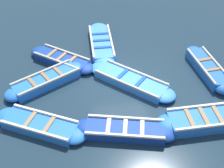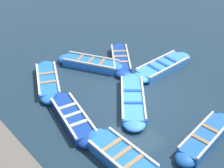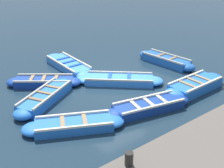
{
  "view_description": "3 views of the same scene",
  "coord_description": "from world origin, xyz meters",
  "px_view_note": "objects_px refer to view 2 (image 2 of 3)",
  "views": [
    {
      "loc": [
        -9.54,
        1.82,
        8.07
      ],
      "look_at": [
        -0.73,
        0.57,
        0.52
      ],
      "focal_mm": 50.0,
      "sensor_mm": 36.0,
      "label": 1
    },
    {
      "loc": [
        -7.58,
        -7.29,
        8.07
      ],
      "look_at": [
        -0.24,
        1.0,
        0.28
      ],
      "focal_mm": 50.0,
      "sensor_mm": 36.0,
      "label": 2
    },
    {
      "loc": [
        -9.78,
        7.66,
        5.76
      ],
      "look_at": [
        -0.87,
        0.66,
        0.46
      ],
      "focal_mm": 50.0,
      "sensor_mm": 36.0,
      "label": 3
    }
  ],
  "objects_px": {
    "boat_drifting": "(163,67)",
    "boat_centre": "(121,59)",
    "boat_outer_left": "(205,138)",
    "boat_outer_right": "(48,81)",
    "boat_mid_row": "(122,158)",
    "boat_inner_gap": "(133,99)",
    "boat_alongside": "(91,63)",
    "boat_broadside": "(73,118)"
  },
  "relations": [
    {
      "from": "boat_drifting",
      "to": "boat_centre",
      "type": "bearing_deg",
      "value": 119.52
    },
    {
      "from": "boat_centre",
      "to": "boat_outer_left",
      "type": "height_order",
      "value": "boat_outer_left"
    },
    {
      "from": "boat_outer_right",
      "to": "boat_mid_row",
      "type": "bearing_deg",
      "value": -96.26
    },
    {
      "from": "boat_inner_gap",
      "to": "boat_mid_row",
      "type": "bearing_deg",
      "value": -140.86
    },
    {
      "from": "boat_centre",
      "to": "boat_outer_right",
      "type": "xyz_separation_m",
      "value": [
        -3.71,
        0.8,
        -0.01
      ]
    },
    {
      "from": "boat_alongside",
      "to": "boat_broadside",
      "type": "bearing_deg",
      "value": -138.3
    },
    {
      "from": "boat_drifting",
      "to": "boat_mid_row",
      "type": "relative_size",
      "value": 1.11
    },
    {
      "from": "boat_outer_left",
      "to": "boat_outer_right",
      "type": "distance_m",
      "value": 7.14
    },
    {
      "from": "boat_centre",
      "to": "boat_inner_gap",
      "type": "distance_m",
      "value": 3.26
    },
    {
      "from": "boat_mid_row",
      "to": "boat_outer_right",
      "type": "bearing_deg",
      "value": 83.74
    },
    {
      "from": "boat_centre",
      "to": "boat_mid_row",
      "type": "distance_m",
      "value": 6.4
    },
    {
      "from": "boat_mid_row",
      "to": "boat_alongside",
      "type": "distance_m",
      "value": 6.12
    },
    {
      "from": "boat_broadside",
      "to": "boat_drifting",
      "type": "bearing_deg",
      "value": 1.93
    },
    {
      "from": "boat_inner_gap",
      "to": "boat_alongside",
      "type": "height_order",
      "value": "boat_alongside"
    },
    {
      "from": "boat_outer_left",
      "to": "boat_mid_row",
      "type": "xyz_separation_m",
      "value": [
        -2.8,
        1.27,
        0.01
      ]
    },
    {
      "from": "boat_outer_left",
      "to": "boat_mid_row",
      "type": "distance_m",
      "value": 3.08
    },
    {
      "from": "boat_outer_right",
      "to": "boat_alongside",
      "type": "distance_m",
      "value": 2.35
    },
    {
      "from": "boat_broadside",
      "to": "boat_mid_row",
      "type": "height_order",
      "value": "boat_mid_row"
    },
    {
      "from": "boat_outer_left",
      "to": "boat_outer_right",
      "type": "bearing_deg",
      "value": 107.93
    },
    {
      "from": "boat_outer_left",
      "to": "boat_inner_gap",
      "type": "height_order",
      "value": "boat_outer_left"
    },
    {
      "from": "boat_broadside",
      "to": "boat_alongside",
      "type": "xyz_separation_m",
      "value": [
        2.98,
        2.66,
        0.01
      ]
    },
    {
      "from": "boat_drifting",
      "to": "boat_outer_right",
      "type": "xyz_separation_m",
      "value": [
        -4.75,
        2.64,
        -0.01
      ]
    },
    {
      "from": "boat_inner_gap",
      "to": "boat_alongside",
      "type": "distance_m",
      "value": 3.37
    },
    {
      "from": "boat_outer_left",
      "to": "boat_drifting",
      "type": "distance_m",
      "value": 4.88
    },
    {
      "from": "boat_broadside",
      "to": "boat_alongside",
      "type": "distance_m",
      "value": 3.99
    },
    {
      "from": "boat_outer_left",
      "to": "boat_broadside",
      "type": "distance_m",
      "value": 4.88
    },
    {
      "from": "boat_outer_left",
      "to": "boat_alongside",
      "type": "relative_size",
      "value": 0.98
    },
    {
      "from": "boat_drifting",
      "to": "boat_outer_right",
      "type": "relative_size",
      "value": 1.09
    },
    {
      "from": "boat_broadside",
      "to": "boat_drifting",
      "type": "height_order",
      "value": "boat_broadside"
    },
    {
      "from": "boat_centre",
      "to": "boat_alongside",
      "type": "xyz_separation_m",
      "value": [
        -1.37,
        0.64,
        0.02
      ]
    },
    {
      "from": "boat_centre",
      "to": "boat_broadside",
      "type": "height_order",
      "value": "boat_broadside"
    },
    {
      "from": "boat_centre",
      "to": "boat_broadside",
      "type": "distance_m",
      "value": 4.8
    },
    {
      "from": "boat_centre",
      "to": "boat_mid_row",
      "type": "xyz_separation_m",
      "value": [
        -4.31,
        -4.73,
        0.04
      ]
    },
    {
      "from": "boat_broadside",
      "to": "boat_outer_right",
      "type": "bearing_deg",
      "value": 77.18
    },
    {
      "from": "boat_drifting",
      "to": "boat_inner_gap",
      "type": "bearing_deg",
      "value": -163.26
    },
    {
      "from": "boat_broadside",
      "to": "boat_outer_right",
      "type": "height_order",
      "value": "boat_broadside"
    },
    {
      "from": "boat_outer_right",
      "to": "boat_outer_left",
      "type": "bearing_deg",
      "value": -72.07
    },
    {
      "from": "boat_broadside",
      "to": "boat_alongside",
      "type": "relative_size",
      "value": 1.04
    },
    {
      "from": "boat_outer_left",
      "to": "boat_alongside",
      "type": "xyz_separation_m",
      "value": [
        0.14,
        6.63,
        -0.01
      ]
    },
    {
      "from": "boat_inner_gap",
      "to": "boat_drifting",
      "type": "xyz_separation_m",
      "value": [
        2.86,
        0.86,
        0.01
      ]
    },
    {
      "from": "boat_centre",
      "to": "boat_alongside",
      "type": "height_order",
      "value": "boat_alongside"
    },
    {
      "from": "boat_drifting",
      "to": "boat_outer_right",
      "type": "height_order",
      "value": "boat_drifting"
    }
  ]
}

